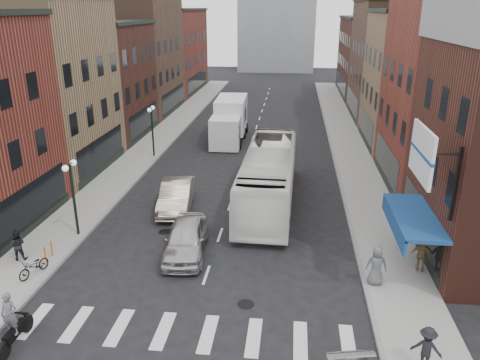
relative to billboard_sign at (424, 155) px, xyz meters
name	(u,v)px	position (x,y,z in m)	size (l,w,h in m)	color
ground	(202,287)	(-8.59, -0.50, -6.13)	(160.00, 160.00, 0.00)	black
sidewalk_left	(155,143)	(-17.09, 21.50, -6.06)	(3.00, 74.00, 0.15)	gray
sidewalk_right	(349,149)	(-0.09, 21.50, -6.06)	(3.00, 74.00, 0.15)	gray
curb_left	(171,144)	(-15.59, 21.50, -6.13)	(0.20, 74.00, 0.16)	gray
curb_right	(331,149)	(-1.59, 21.50, -6.13)	(0.20, 74.00, 0.16)	gray
crosswalk_stripes	(187,332)	(-8.59, -3.50, -6.13)	(12.00, 2.20, 0.01)	silver
bldg_left_mid_a	(27,87)	(-23.58, 13.50, 0.02)	(10.30, 10.20, 12.30)	olive
bldg_left_mid_b	(88,80)	(-23.58, 23.50, -0.98)	(10.30, 10.20, 10.30)	#411E17
bldg_left_far_a	(128,52)	(-23.58, 34.50, 0.52)	(10.30, 12.20, 13.30)	brown
bldg_left_far_b	(162,51)	(-23.58, 48.50, -0.48)	(10.30, 16.20, 11.30)	maroon
bldg_right_mid_a	(478,79)	(6.41, 13.50, 1.02)	(10.30, 10.20, 14.30)	maroon
bldg_right_mid_b	(431,80)	(6.41, 23.50, -0.48)	(10.30, 10.20, 11.30)	olive
bldg_right_far_a	(404,60)	(6.41, 34.50, 0.02)	(10.30, 12.20, 12.30)	brown
bldg_right_far_b	(381,57)	(6.41, 48.50, -0.98)	(10.30, 16.20, 10.30)	#411E17
awning_blue	(410,218)	(0.34, 2.00, -3.50)	(1.80, 5.00, 0.78)	navy
billboard_sign	(424,155)	(0.00, 0.00, 0.00)	(1.52, 3.00, 3.70)	black
streetlamp_near	(72,185)	(-15.99, 3.50, -3.22)	(0.32, 1.22, 4.11)	black
streetlamp_far	(152,122)	(-15.99, 17.50, -3.22)	(0.32, 1.22, 4.11)	black
bike_rack	(48,252)	(-16.19, 0.80, -5.58)	(0.08, 0.68, 0.80)	#D8590C
box_truck	(230,121)	(-10.61, 23.32, -4.32)	(2.76, 8.52, 3.68)	silver
motorcycle_rider	(12,322)	(-14.50, -4.89, -5.12)	(0.60, 2.13, 2.17)	black
transit_bus	(269,176)	(-6.30, 9.19, -4.40)	(2.91, 12.42, 3.46)	white
sedan_left_near	(186,238)	(-9.92, 2.34, -5.31)	(1.93, 4.80, 1.64)	#B7B7BC
sedan_left_far	(176,196)	(-11.69, 7.65, -5.30)	(1.76, 5.04, 1.66)	#B9AB96
parked_bicycle	(34,266)	(-16.14, -0.59, -5.55)	(0.57, 1.63, 0.86)	black
ped_left_solo	(17,245)	(-17.59, 0.64, -5.22)	(0.74, 0.43, 1.52)	black
ped_right_a	(427,348)	(-0.33, -4.50, -5.22)	(0.99, 0.49, 1.53)	black
ped_right_b	(422,255)	(1.01, 1.73, -5.17)	(0.96, 0.48, 1.63)	olive
ped_right_c	(377,265)	(-1.19, 0.42, -5.09)	(0.88, 0.57, 1.79)	#55575C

